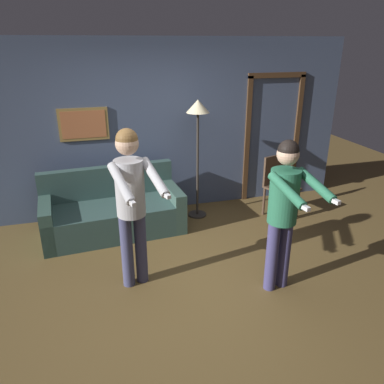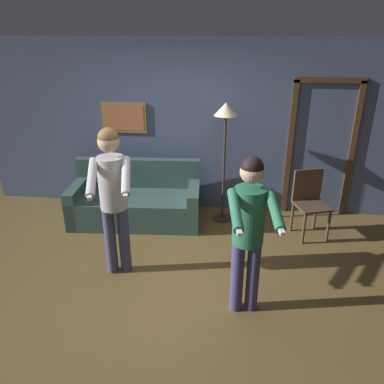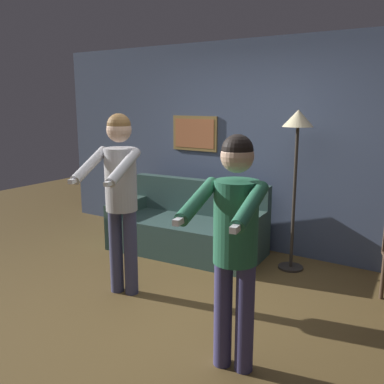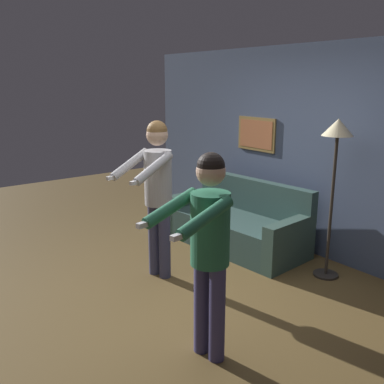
{
  "view_description": "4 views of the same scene",
  "coord_description": "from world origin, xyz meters",
  "px_view_note": "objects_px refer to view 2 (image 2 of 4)",
  "views": [
    {
      "loc": [
        -0.86,
        -3.41,
        2.52
      ],
      "look_at": [
        0.06,
        -0.16,
        1.16
      ],
      "focal_mm": 35.0,
      "sensor_mm": 36.0,
      "label": 1
    },
    {
      "loc": [
        0.82,
        -3.48,
        2.67
      ],
      "look_at": [
        0.39,
        -0.0,
        1.15
      ],
      "focal_mm": 35.0,
      "sensor_mm": 36.0,
      "label": 2
    },
    {
      "loc": [
        2.23,
        -2.78,
        1.87
      ],
      "look_at": [
        0.37,
        0.06,
        1.14
      ],
      "focal_mm": 40.0,
      "sensor_mm": 36.0,
      "label": 3
    },
    {
      "loc": [
        3.3,
        -2.28,
        2.15
      ],
      "look_at": [
        0.38,
        -0.05,
        1.2
      ],
      "focal_mm": 40.0,
      "sensor_mm": 36.0,
      "label": 4
    }
  ],
  "objects_px": {
    "couch": "(136,203)",
    "person_standing_right": "(249,224)",
    "torchiere_lamp": "(225,124)",
    "dining_chair_distant": "(309,199)",
    "person_standing_left": "(113,189)"
  },
  "relations": [
    {
      "from": "couch",
      "to": "dining_chair_distant",
      "type": "bearing_deg",
      "value": -2.67
    },
    {
      "from": "dining_chair_distant",
      "to": "couch",
      "type": "bearing_deg",
      "value": 177.33
    },
    {
      "from": "person_standing_left",
      "to": "dining_chair_distant",
      "type": "distance_m",
      "value": 2.72
    },
    {
      "from": "dining_chair_distant",
      "to": "torchiere_lamp",
      "type": "bearing_deg",
      "value": 166.66
    },
    {
      "from": "couch",
      "to": "torchiere_lamp",
      "type": "bearing_deg",
      "value": 7.43
    },
    {
      "from": "torchiere_lamp",
      "to": "dining_chair_distant",
      "type": "relative_size",
      "value": 1.91
    },
    {
      "from": "couch",
      "to": "person_standing_left",
      "type": "height_order",
      "value": "person_standing_left"
    },
    {
      "from": "couch",
      "to": "person_standing_right",
      "type": "relative_size",
      "value": 1.18
    },
    {
      "from": "torchiere_lamp",
      "to": "dining_chair_distant",
      "type": "height_order",
      "value": "torchiere_lamp"
    },
    {
      "from": "couch",
      "to": "torchiere_lamp",
      "type": "xyz_separation_m",
      "value": [
        1.29,
        0.17,
        1.2
      ]
    },
    {
      "from": "person_standing_left",
      "to": "torchiere_lamp",
      "type": "bearing_deg",
      "value": 52.54
    },
    {
      "from": "couch",
      "to": "torchiere_lamp",
      "type": "relative_size",
      "value": 1.1
    },
    {
      "from": "person_standing_right",
      "to": "person_standing_left",
      "type": "bearing_deg",
      "value": 161.42
    },
    {
      "from": "torchiere_lamp",
      "to": "person_standing_left",
      "type": "distance_m",
      "value": 1.95
    },
    {
      "from": "couch",
      "to": "person_standing_left",
      "type": "bearing_deg",
      "value": -84.32
    }
  ]
}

